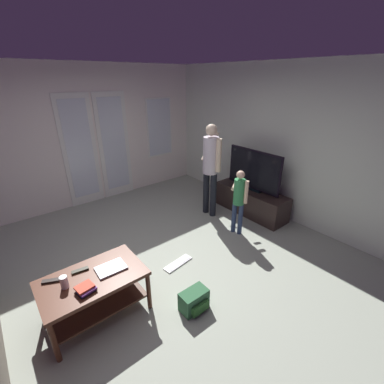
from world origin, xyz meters
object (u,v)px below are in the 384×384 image
object	(u,v)px
book_stack	(86,289)
cup_near_edge	(64,282)
person_child	(239,197)
laptop_closed	(111,268)
flat_screen_tv	(254,170)
tv_remote_black	(51,281)
backpack	(194,301)
coffee_table	(94,287)
loose_keyboard	(178,263)
dvd_remote_slim	(80,270)
person_adult	(211,163)
tv_stand	(251,201)

from	to	relation	value
book_stack	cup_near_edge	bearing A→B (deg)	128.26
person_child	cup_near_edge	size ratio (longest dim) A/B	8.47
laptop_closed	book_stack	xyz separation A→B (m)	(-0.31, -0.15, 0.02)
cup_near_edge	flat_screen_tv	bearing A→B (deg)	7.44
person_child	tv_remote_black	world-z (taller)	person_child
cup_near_edge	backpack	bearing A→B (deg)	-29.77
coffee_table	person_child	distance (m)	2.43
tv_remote_black	backpack	bearing A→B (deg)	-8.78
person_child	book_stack	world-z (taller)	person_child
loose_keyboard	coffee_table	bearing A→B (deg)	-174.38
loose_keyboard	book_stack	size ratio (longest dim) A/B	2.45
backpack	dvd_remote_slim	world-z (taller)	dvd_remote_slim
person_adult	laptop_closed	bearing A→B (deg)	-158.00
tv_stand	loose_keyboard	size ratio (longest dim) A/B	3.12
flat_screen_tv	tv_remote_black	distance (m)	3.50
loose_keyboard	laptop_closed	world-z (taller)	laptop_closed
laptop_closed	loose_keyboard	bearing A→B (deg)	9.39
loose_keyboard	cup_near_edge	size ratio (longest dim) A/B	3.52
cup_near_edge	tv_remote_black	world-z (taller)	cup_near_edge
tv_stand	backpack	size ratio (longest dim) A/B	4.50
person_child	tv_remote_black	bearing A→B (deg)	179.27
flat_screen_tv	loose_keyboard	bearing A→B (deg)	-169.95
tv_stand	person_child	bearing A→B (deg)	-157.20
flat_screen_tv	book_stack	size ratio (longest dim) A/B	6.01
flat_screen_tv	tv_remote_black	xyz separation A→B (m)	(-3.48, -0.27, -0.33)
cup_near_edge	dvd_remote_slim	world-z (taller)	cup_near_edge
coffee_table	cup_near_edge	world-z (taller)	cup_near_edge
tv_stand	person_adult	xyz separation A→B (m)	(-0.63, 0.46, 0.77)
dvd_remote_slim	tv_remote_black	bearing A→B (deg)	-178.07
tv_stand	loose_keyboard	world-z (taller)	tv_stand
person_adult	book_stack	size ratio (longest dim) A/B	9.08
person_child	book_stack	size ratio (longest dim) A/B	5.91
laptop_closed	cup_near_edge	distance (m)	0.46
flat_screen_tv	book_stack	xyz separation A→B (m)	(-3.25, -0.62, -0.30)
flat_screen_tv	book_stack	bearing A→B (deg)	-169.20
backpack	book_stack	bearing A→B (deg)	154.75
tv_stand	person_adult	bearing A→B (deg)	143.65
laptop_closed	tv_remote_black	world-z (taller)	tv_remote_black
book_stack	person_adult	bearing A→B (deg)	22.41
flat_screen_tv	person_adult	size ratio (longest dim) A/B	0.66
flat_screen_tv	dvd_remote_slim	xyz separation A→B (m)	(-3.20, -0.30, -0.33)
book_stack	loose_keyboard	bearing A→B (deg)	11.95
tv_remote_black	dvd_remote_slim	xyz separation A→B (m)	(0.27, -0.03, 0.00)
flat_screen_tv	tv_remote_black	bearing A→B (deg)	-175.51
person_child	loose_keyboard	bearing A→B (deg)	-178.13
loose_keyboard	book_stack	bearing A→B (deg)	-168.05
flat_screen_tv	person_child	distance (m)	0.81
tv_stand	tv_remote_black	xyz separation A→B (m)	(-3.48, -0.27, 0.29)
loose_keyboard	cup_near_edge	xyz separation A→B (m)	(-1.42, -0.09, 0.57)
person_child	backpack	size ratio (longest dim) A/B	3.48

